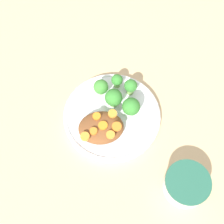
% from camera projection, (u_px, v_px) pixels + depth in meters
% --- Properties ---
extents(ground_plane, '(4.00, 4.00, 0.00)m').
position_uv_depth(ground_plane, '(112.00, 117.00, 0.86)').
color(ground_plane, tan).
extents(plate, '(0.26, 0.26, 0.02)m').
position_uv_depth(plate, '(112.00, 115.00, 0.85)').
color(plate, white).
rests_on(plate, ground_plane).
extents(dip_bowl, '(0.11, 0.11, 0.05)m').
position_uv_depth(dip_bowl, '(187.00, 184.00, 0.75)').
color(dip_bowl, silver).
rests_on(dip_bowl, ground_plane).
extents(stew_mound, '(0.09, 0.12, 0.04)m').
position_uv_depth(stew_mound, '(101.00, 128.00, 0.81)').
color(stew_mound, brown).
rests_on(stew_mound, plate).
extents(broccoli_floret_0, '(0.05, 0.05, 0.06)m').
position_uv_depth(broccoli_floret_0, '(114.00, 98.00, 0.83)').
color(broccoli_floret_0, '#7FA85B').
rests_on(broccoli_floret_0, plate).
extents(broccoli_floret_1, '(0.05, 0.05, 0.06)m').
position_uv_depth(broccoli_floret_1, '(131.00, 106.00, 0.82)').
color(broccoli_floret_1, '#759E51').
rests_on(broccoli_floret_1, plate).
extents(broccoli_floret_2, '(0.03, 0.03, 0.04)m').
position_uv_depth(broccoli_floret_2, '(117.00, 81.00, 0.87)').
color(broccoli_floret_2, '#7FA85B').
rests_on(broccoli_floret_2, plate).
extents(broccoli_floret_3, '(0.04, 0.04, 0.05)m').
position_uv_depth(broccoli_floret_3, '(131.00, 86.00, 0.85)').
color(broccoli_floret_3, '#759E51').
rests_on(broccoli_floret_3, plate).
extents(broccoli_floret_4, '(0.04, 0.04, 0.05)m').
position_uv_depth(broccoli_floret_4, '(101.00, 87.00, 0.85)').
color(broccoli_floret_4, '#759E51').
rests_on(broccoli_floret_4, plate).
extents(carrot_slice_0, '(0.02, 0.02, 0.00)m').
position_uv_depth(carrot_slice_0, '(103.00, 125.00, 0.79)').
color(carrot_slice_0, orange).
rests_on(carrot_slice_0, stew_mound).
extents(carrot_slice_1, '(0.03, 0.03, 0.01)m').
position_uv_depth(carrot_slice_1, '(117.00, 126.00, 0.79)').
color(carrot_slice_1, orange).
rests_on(carrot_slice_1, stew_mound).
extents(carrot_slice_2, '(0.02, 0.02, 0.01)m').
position_uv_depth(carrot_slice_2, '(114.00, 114.00, 0.80)').
color(carrot_slice_2, orange).
rests_on(carrot_slice_2, stew_mound).
extents(carrot_slice_3, '(0.02, 0.02, 0.00)m').
position_uv_depth(carrot_slice_3, '(97.00, 116.00, 0.80)').
color(carrot_slice_3, orange).
rests_on(carrot_slice_3, stew_mound).
extents(carrot_slice_4, '(0.02, 0.02, 0.01)m').
position_uv_depth(carrot_slice_4, '(94.00, 131.00, 0.78)').
color(carrot_slice_4, orange).
rests_on(carrot_slice_4, stew_mound).
extents(carrot_slice_5, '(0.02, 0.02, 0.01)m').
position_uv_depth(carrot_slice_5, '(85.00, 136.00, 0.77)').
color(carrot_slice_5, orange).
rests_on(carrot_slice_5, stew_mound).
extents(carrot_slice_6, '(0.02, 0.02, 0.00)m').
position_uv_depth(carrot_slice_6, '(111.00, 135.00, 0.78)').
color(carrot_slice_6, orange).
rests_on(carrot_slice_6, stew_mound).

